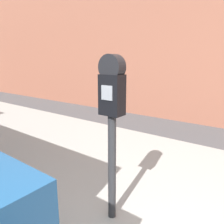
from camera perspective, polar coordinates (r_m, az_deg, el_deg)
sidewalk at (r=2.69m, az=22.53°, el=-20.03°), size 24.00×2.80×0.11m
parking_meter at (r=1.76m, az=-0.01°, el=0.39°), size 0.20×0.13×1.43m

